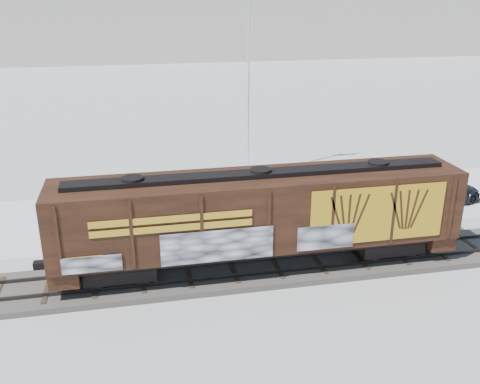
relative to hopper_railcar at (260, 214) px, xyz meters
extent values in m
plane|color=white|center=(0.77, 0.01, -2.89)|extent=(500.00, 500.00, 0.00)
cube|color=#59544C|center=(0.77, 0.01, -2.75)|extent=(50.00, 3.40, 0.28)
cube|color=#33302D|center=(0.77, -0.71, -2.54)|extent=(50.00, 0.10, 0.15)
cube|color=#33302D|center=(0.77, 0.73, -2.54)|extent=(50.00, 0.10, 0.15)
cube|color=white|center=(0.77, 7.51, -2.88)|extent=(40.00, 8.00, 0.03)
cube|color=white|center=(0.77, 95.01, 3.11)|extent=(360.00, 40.00, 12.00)
cube|color=black|center=(-6.16, 0.01, -2.01)|extent=(3.00, 2.00, 0.90)
cube|color=black|center=(6.15, 0.01, -2.01)|extent=(3.00, 2.00, 0.90)
cylinder|color=black|center=(-7.11, -0.77, -2.01)|extent=(0.90, 0.12, 0.90)
cube|color=black|center=(0.00, 0.01, -1.49)|extent=(17.89, 2.40, 0.25)
cube|color=#3B1E10|center=(0.00, 0.01, 0.19)|extent=(17.89, 3.00, 3.11)
cube|color=black|center=(0.00, 0.01, 1.85)|extent=(16.46, 0.90, 0.20)
cube|color=gold|center=(4.83, -1.53, 0.19)|extent=(6.08, 0.03, 2.52)
cube|color=gold|center=(-3.94, -1.53, 0.54)|extent=(6.44, 0.02, 0.70)
cube|color=silver|center=(-2.15, -1.54, -0.61)|extent=(4.65, 0.03, 1.40)
cylinder|color=silver|center=(2.31, 12.91, -2.79)|extent=(0.90, 0.90, 0.20)
cylinder|color=silver|center=(2.31, 12.91, 3.54)|extent=(0.14, 0.14, 12.87)
imported|color=silver|center=(-2.76, 7.14, -2.12)|extent=(4.52, 2.17, 1.49)
imported|color=silver|center=(1.80, 8.29, -2.04)|extent=(5.13, 2.21, 1.64)
imported|color=black|center=(12.50, 5.83, -2.08)|extent=(5.78, 3.51, 1.57)
camera|label=1|loc=(-5.22, -20.93, 9.16)|focal=40.00mm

